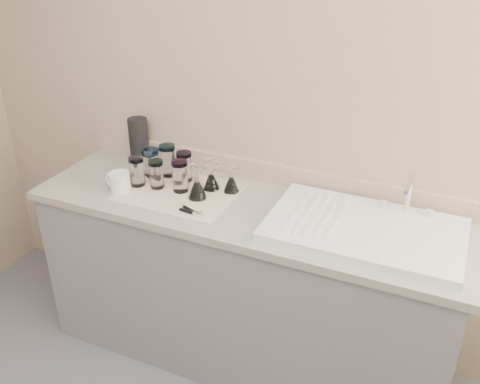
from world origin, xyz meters
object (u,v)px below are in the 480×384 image
at_px(goblet_back_right, 231,182).
at_px(white_mug, 119,182).
at_px(tumbler_teal, 148,163).
at_px(tumbler_lavender, 180,176).
at_px(sink_unit, 365,229).
at_px(can_opener, 192,212).
at_px(goblet_front_left, 197,187).
at_px(goblet_back_left, 211,179).
at_px(tumbler_blue, 156,174).
at_px(tumbler_cyan, 168,160).
at_px(tumbler_purple, 184,166).
at_px(tumbler_extra, 152,163).
at_px(paper_towel_roll, 139,141).
at_px(tumbler_magenta, 137,171).

bearing_deg(goblet_back_right, white_mug, -156.96).
bearing_deg(white_mug, tumbler_teal, 82.39).
bearing_deg(goblet_back_right, tumbler_lavender, -157.08).
relative_size(sink_unit, white_mug, 5.83).
xyz_separation_m(can_opener, white_mug, (-0.43, 0.05, 0.03)).
bearing_deg(goblet_front_left, goblet_back_left, 80.13).
distance_m(sink_unit, goblet_back_left, 0.78).
xyz_separation_m(tumbler_blue, goblet_back_left, (0.25, 0.10, -0.02)).
distance_m(tumbler_cyan, can_opener, 0.43).
xyz_separation_m(tumbler_teal, goblet_back_left, (0.37, -0.02, -0.01)).
distance_m(tumbler_purple, can_opener, 0.34).
bearing_deg(tumbler_extra, sink_unit, -4.11).
bearing_deg(paper_towel_roll, tumbler_lavender, -30.59).
xyz_separation_m(tumbler_blue, paper_towel_roll, (-0.26, 0.24, 0.04)).
relative_size(sink_unit, goblet_back_right, 5.88).
bearing_deg(goblet_front_left, tumbler_purple, 136.76).
bearing_deg(sink_unit, tumbler_lavender, -179.99).
relative_size(tumbler_cyan, goblet_back_right, 1.18).
bearing_deg(goblet_back_left, goblet_front_left, -99.87).
xyz_separation_m(tumbler_lavender, goblet_back_right, (0.23, 0.10, -0.03)).
height_order(tumbler_lavender, tumbler_extra, tumbler_lavender).
bearing_deg(tumbler_extra, tumbler_cyan, 35.69).
xyz_separation_m(tumbler_cyan, goblet_front_left, (0.25, -0.15, -0.03)).
relative_size(tumbler_cyan, paper_towel_roll, 0.68).
distance_m(tumbler_purple, goblet_front_left, 0.20).
bearing_deg(tumbler_blue, can_opener, -29.00).
height_order(tumbler_teal, paper_towel_roll, paper_towel_roll).
bearing_deg(tumbler_cyan, white_mug, -118.06).
height_order(goblet_back_left, white_mug, goblet_back_left).
xyz_separation_m(tumbler_cyan, can_opener, (0.30, -0.30, -0.08)).
bearing_deg(tumbler_lavender, tumbler_teal, 158.52).
bearing_deg(goblet_back_left, tumbler_magenta, -161.89).
xyz_separation_m(tumbler_blue, can_opener, (0.28, -0.15, -0.06)).
relative_size(tumbler_blue, can_opener, 1.15).
bearing_deg(tumbler_purple, white_mug, -136.52).
relative_size(tumbler_purple, can_opener, 1.24).
height_order(sink_unit, tumbler_blue, sink_unit).
bearing_deg(tumbler_teal, white_mug, -97.61).
bearing_deg(goblet_back_right, tumbler_magenta, -163.98).
distance_m(tumbler_blue, white_mug, 0.18).
xyz_separation_m(sink_unit, tumbler_cyan, (-1.04, 0.12, 0.07)).
bearing_deg(tumbler_extra, can_opener, -34.63).
distance_m(tumbler_blue, goblet_back_left, 0.27).
height_order(tumbler_lavender, paper_towel_roll, paper_towel_roll).
height_order(tumbler_blue, tumbler_lavender, tumbler_lavender).
distance_m(tumbler_magenta, tumbler_extra, 0.11).
bearing_deg(paper_towel_roll, can_opener, -36.45).
bearing_deg(tumbler_lavender, white_mug, -156.87).
bearing_deg(tumbler_cyan, can_opener, -44.71).
xyz_separation_m(tumbler_teal, can_opener, (0.40, -0.27, -0.05)).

